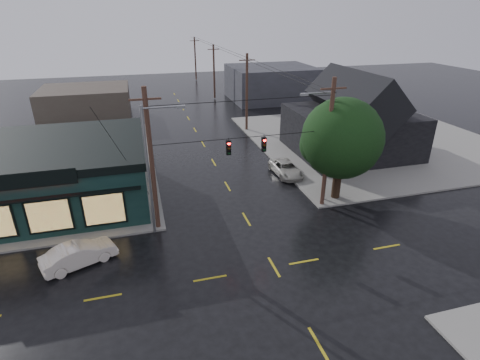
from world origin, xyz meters
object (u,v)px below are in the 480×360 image
object	(u,v)px
suv_silver	(286,169)
corner_tree	(342,139)
utility_pole_ne	(322,205)
sedan_cream	(79,254)
utility_pole_nw	(159,228)

from	to	relation	value
suv_silver	corner_tree	bearing A→B (deg)	-71.19
corner_tree	suv_silver	bearing A→B (deg)	110.61
utility_pole_ne	sedan_cream	distance (m)	18.24
utility_pole_ne	suv_silver	xyz separation A→B (m)	(-0.50, 6.49, 0.64)
utility_pole_nw	utility_pole_ne	distance (m)	13.00
utility_pole_ne	sedan_cream	size ratio (longest dim) A/B	2.30
utility_pole_nw	suv_silver	xyz separation A→B (m)	(12.50, 6.49, 0.64)
sedan_cream	corner_tree	bearing A→B (deg)	-102.49
corner_tree	utility_pole_ne	world-z (taller)	corner_tree
utility_pole_nw	sedan_cream	distance (m)	5.85
corner_tree	sedan_cream	xyz separation A→B (m)	(-19.61, -3.81, -4.51)
utility_pole_nw	sedan_cream	xyz separation A→B (m)	(-4.98, -3.00, 0.73)
corner_tree	utility_pole_nw	bearing A→B (deg)	-176.83
utility_pole_nw	suv_silver	size ratio (longest dim) A/B	2.20
corner_tree	suv_silver	world-z (taller)	corner_tree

